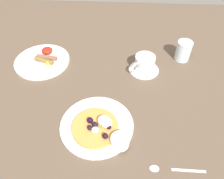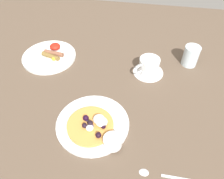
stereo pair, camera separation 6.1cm
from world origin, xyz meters
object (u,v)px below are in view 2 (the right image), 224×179
coffee_saucer (148,72)px  teaspoon (157,174)px  pancake_plate (93,124)px  breakfast_plate (49,57)px  syrup_ramekin (113,142)px  water_glass (191,56)px  coffee_cup (149,65)px

coffee_saucer → teaspoon: (4.93, -43.12, -0.07)cm
pancake_plate → breakfast_plate: bearing=130.7°
syrup_ramekin → coffee_saucer: size_ratio=0.47×
coffee_saucer → water_glass: 19.54cm
breakfast_plate → coffee_saucer: bearing=-3.3°
teaspoon → water_glass: 53.34cm
coffee_saucer → coffee_cup: bearing=-139.1°
pancake_plate → syrup_ramekin: size_ratio=4.18×
breakfast_plate → coffee_cup: (44.30, -2.64, 3.31)cm
syrup_ramekin → coffee_saucer: syrup_ramekin is taller
pancake_plate → teaspoon: (21.85, -13.62, -0.27)cm
syrup_ramekin → breakfast_plate: (-35.41, 38.78, -1.94)cm
syrup_ramekin → breakfast_plate: bearing=132.4°
breakfast_plate → water_glass: (61.48, 6.12, 3.74)cm
teaspoon → pancake_plate: bearing=148.1°
coffee_saucer → water_glass: bearing=26.9°
coffee_cup → coffee_saucer: bearing=40.9°
water_glass → pancake_plate: bearing=-131.7°
teaspoon → water_glass: size_ratio=1.84×
syrup_ramekin → coffee_cup: coffee_cup is taller
coffee_cup → teaspoon: 43.47cm
pancake_plate → coffee_saucer: 34.01cm
breakfast_plate → teaspoon: (49.36, -45.66, -0.39)cm
coffee_saucer → teaspoon: bearing=-83.5°
breakfast_plate → teaspoon: 67.24cm
syrup_ramekin → breakfast_plate: size_ratio=0.25×
teaspoon → water_glass: bearing=76.8°
pancake_plate → syrup_ramekin: syrup_ramekin is taller
coffee_saucer → teaspoon: same height
pancake_plate → breakfast_plate: 42.23cm
pancake_plate → teaspoon: size_ratio=1.52×
coffee_cup → pancake_plate: bearing=-119.7°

